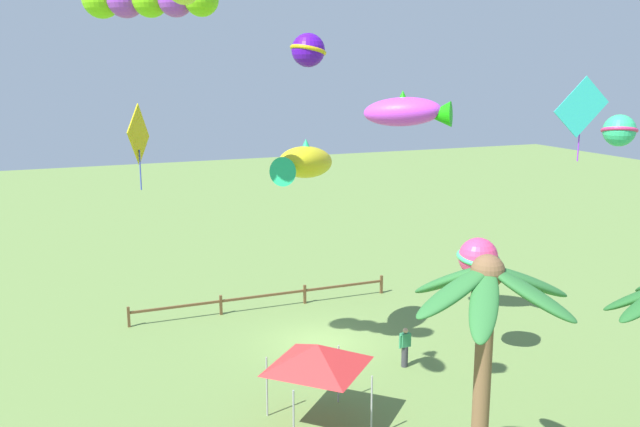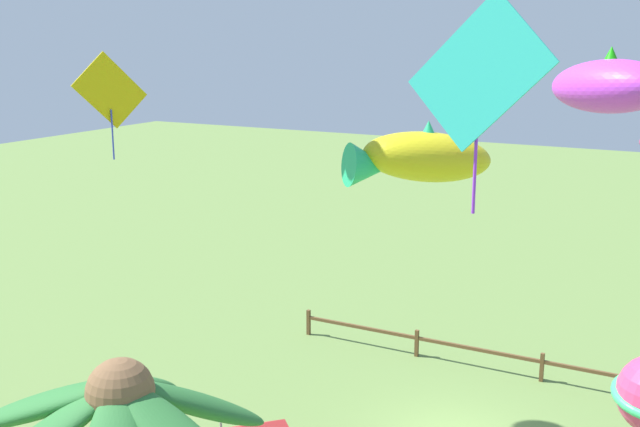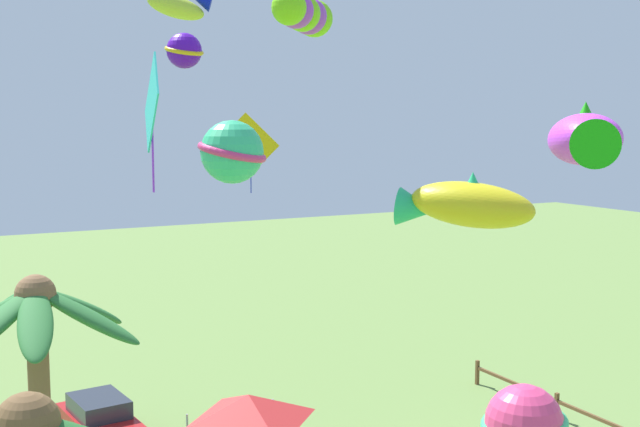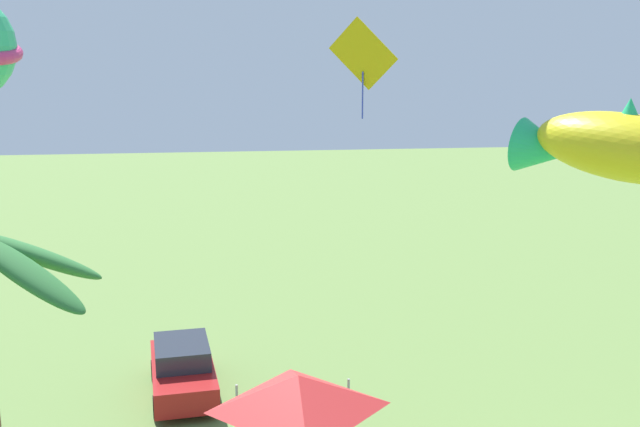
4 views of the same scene
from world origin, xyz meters
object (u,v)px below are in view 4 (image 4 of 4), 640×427
object	(u,v)px
parked_car_0	(183,369)
kite_fish_1	(614,147)
festival_tent	(298,392)
kite_diamond_2	(363,55)

from	to	relation	value
parked_car_0	kite_fish_1	xyz separation A→B (m)	(-7.17, -8.53, 7.11)
kite_fish_1	parked_car_0	bearing A→B (deg)	49.95
festival_tent	kite_fish_1	size ratio (longest dim) A/B	0.77
kite_diamond_2	festival_tent	bearing A→B (deg)	155.94
kite_fish_1	kite_diamond_2	size ratio (longest dim) A/B	1.42
festival_tent	kite_fish_1	bearing A→B (deg)	-106.81
parked_car_0	kite_fish_1	distance (m)	13.22
kite_fish_1	kite_diamond_2	xyz separation A→B (m)	(6.66, 3.54, 1.60)
festival_tent	kite_diamond_2	xyz separation A→B (m)	(4.93, -2.20, 6.99)
festival_tent	kite_fish_1	distance (m)	8.07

